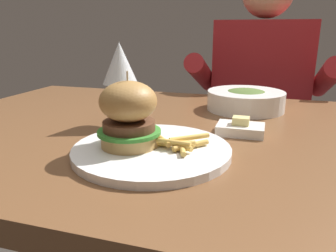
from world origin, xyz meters
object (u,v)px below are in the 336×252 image
object	(u,v)px
burger_sandwich	(129,114)
wine_glass	(120,65)
diner_person	(257,127)
soup_bowl	(246,100)
main_plate	(152,150)
butter_dish	(240,129)

from	to	relation	value
burger_sandwich	wine_glass	size ratio (longest dim) A/B	0.70
wine_glass	diner_person	bearing A→B (deg)	67.71
wine_glass	soup_bowl	xyz separation A→B (m)	(0.25, 0.23, -0.11)
soup_bowl	diner_person	bearing A→B (deg)	86.71
burger_sandwich	diner_person	size ratio (longest dim) A/B	0.11
main_plate	soup_bowl	xyz separation A→B (m)	(0.13, 0.38, 0.02)
butter_dish	diner_person	size ratio (longest dim) A/B	0.08
soup_bowl	diner_person	size ratio (longest dim) A/B	0.17
butter_dish	burger_sandwich	bearing A→B (deg)	-136.55
main_plate	butter_dish	distance (m)	0.21
burger_sandwich	diner_person	world-z (taller)	diner_person
main_plate	soup_bowl	distance (m)	0.40
wine_glass	butter_dish	xyz separation A→B (m)	(0.26, 0.01, -0.12)
diner_person	wine_glass	bearing A→B (deg)	-112.29
burger_sandwich	soup_bowl	world-z (taller)	burger_sandwich
main_plate	burger_sandwich	size ratio (longest dim) A/B	2.13
diner_person	main_plate	bearing A→B (deg)	-100.49
burger_sandwich	wine_glass	bearing A→B (deg)	118.92
wine_glass	butter_dish	world-z (taller)	wine_glass
diner_person	soup_bowl	bearing A→B (deg)	-93.29
butter_dish	diner_person	distance (m)	0.71
wine_glass	burger_sandwich	bearing A→B (deg)	-61.08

